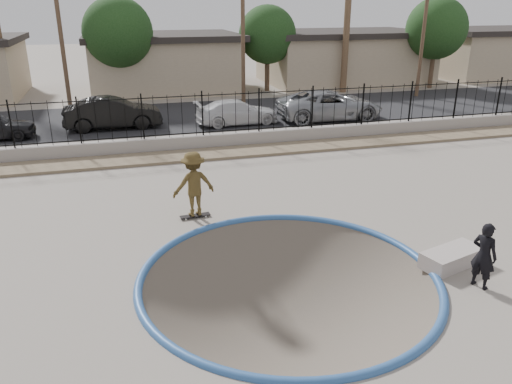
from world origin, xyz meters
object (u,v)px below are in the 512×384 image
at_px(car_c, 237,112).
at_px(car_d, 330,105).
at_px(videographer, 484,255).
at_px(skateboard, 195,216).
at_px(concrete_ledge, 452,258).
at_px(skater, 194,187).
at_px(car_b, 113,113).

relative_size(car_c, car_d, 0.76).
relative_size(videographer, car_c, 0.36).
distance_m(videographer, car_c, 16.83).
bearing_deg(videographer, skateboard, 22.36).
xyz_separation_m(skateboard, car_c, (3.99, 11.26, 0.59)).
bearing_deg(videographer, car_d, -34.82).
relative_size(skateboard, concrete_ledge, 0.57).
relative_size(videographer, concrete_ledge, 0.97).
distance_m(skater, car_b, 12.20).
bearing_deg(car_b, car_d, -95.69).
relative_size(skater, car_b, 0.41).
bearing_deg(car_b, videographer, -156.78).
bearing_deg(concrete_ledge, car_c, 95.60).
distance_m(skater, car_c, 11.95).
distance_m(videographer, car_b, 19.12).
distance_m(car_b, car_c, 6.21).
bearing_deg(car_c, car_d, -96.26).
height_order(videographer, car_b, car_b).
xyz_separation_m(concrete_ledge, car_c, (-1.55, 15.76, 0.46)).
distance_m(car_b, car_d, 11.25).
xyz_separation_m(concrete_ledge, car_d, (3.50, 15.49, 0.62)).
relative_size(videographer, car_b, 0.33).
bearing_deg(videographer, concrete_ledge, -22.85).
bearing_deg(skateboard, skater, 111.70).
xyz_separation_m(videographer, concrete_ledge, (0.00, 1.00, -0.58)).
bearing_deg(car_c, car_b, 79.99).
bearing_deg(car_c, videographer, -177.92).
xyz_separation_m(concrete_ledge, car_b, (-7.71, 16.50, 0.61)).
bearing_deg(skateboard, car_c, 65.61).
bearing_deg(car_d, videographer, 169.06).
xyz_separation_m(videographer, car_b, (-7.71, 17.50, 0.04)).
bearing_deg(concrete_ledge, car_d, 77.28).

